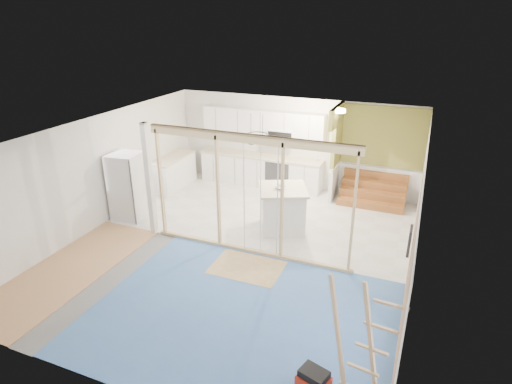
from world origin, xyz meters
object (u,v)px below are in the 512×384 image
at_px(fridge, 128,187).
at_px(toolbox, 313,383).
at_px(ladder, 359,347).
at_px(island, 282,209).

bearing_deg(fridge, toolbox, -39.53).
bearing_deg(ladder, toolbox, -153.74).
height_order(fridge, island, fridge).
xyz_separation_m(fridge, toolbox, (5.61, -3.52, -0.65)).
height_order(island, ladder, ladder).
xyz_separation_m(island, ladder, (2.44, -4.29, 0.41)).
relative_size(fridge, toolbox, 3.52).
xyz_separation_m(fridge, ladder, (6.14, -3.48, 0.10)).
relative_size(fridge, island, 1.17).
height_order(fridge, ladder, ladder).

